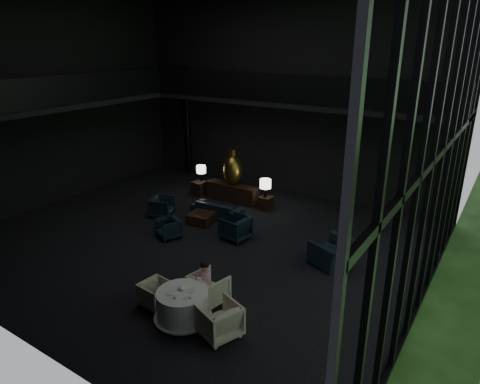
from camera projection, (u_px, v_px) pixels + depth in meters
The scene contains 33 objects.
floor at pixel (196, 240), 14.09m from camera, with size 14.00×12.00×0.02m, color black.
wall_back at pixel (285, 97), 17.47m from camera, with size 14.00×0.04×8.00m, color black.
wall_left at pixel (49, 101), 16.37m from camera, with size 0.04×12.00×8.00m, color black.
curtain_wall at pixel (443, 150), 9.16m from camera, with size 0.20×12.00×8.00m, color black, non-canonical shape.
mezzanine_left at pixel (66, 103), 15.85m from camera, with size 2.00×12.00×0.25m, color black.
mezzanine_back at pixel (296, 102), 16.17m from camera, with size 12.00×2.00×0.25m, color black.
railing_left at pixel (81, 88), 15.13m from camera, with size 0.06×12.00×1.00m, color black.
railing_back at pixel (284, 88), 15.18m from camera, with size 12.00×0.06×1.00m, color black.
column_nw at pixel (188, 133), 20.49m from camera, with size 0.24×0.24×4.00m, color black.
column_ne at pixel (384, 176), 14.09m from camera, with size 0.24×0.24×4.00m, color black.
console at pixel (232, 193), 17.38m from camera, with size 2.26×0.51×0.72m, color black.
bronze_urn at pixel (233, 170), 17.09m from camera, with size 0.77×0.77×1.43m.
side_table_left at pixel (199, 188), 18.12m from camera, with size 0.53×0.53×0.58m, color black.
table_lamp_left at pixel (201, 170), 18.00m from camera, with size 0.40×0.40×0.66m.
side_table_right at pixel (266, 203), 16.57m from camera, with size 0.47×0.47×0.52m, color black.
table_lamp_right at pixel (265, 184), 16.25m from camera, with size 0.43×0.43×0.72m.
sofa at pixel (218, 207), 15.89m from camera, with size 1.85×0.54×0.72m, color #1D2F45.
lounge_armchair_west at pixel (162, 206), 15.86m from camera, with size 0.82×0.77×0.85m, color #1F303D.
lounge_armchair_east at pixel (235, 225), 14.04m from camera, with size 0.92×0.86×0.95m, color #1F3247.
lounge_armchair_south at pixel (168, 228), 14.17m from camera, with size 0.65×0.61×0.67m, color black.
window_armchair at pixel (334, 247), 12.37m from camera, with size 1.29×0.84×1.13m, color #1B2D46.
coffee_table at pixel (201, 218), 15.35m from camera, with size 0.83×0.83×0.37m, color black.
dining_table at pixel (183, 307), 9.98m from camera, with size 1.37×1.37×0.75m.
dining_chair_north at pixel (209, 286), 10.63m from camera, with size 0.88×0.83×0.91m, color #C4B092.
dining_chair_east at pixel (219, 317), 9.40m from camera, with size 0.93×0.88×0.96m, color tan.
dining_chair_west at pixel (156, 294), 10.54m from camera, with size 0.61×0.57×0.62m, color tan.
child at pixel (205, 274), 10.55m from camera, with size 0.30×0.30×0.65m.
plate_a at pixel (171, 293), 9.79m from camera, with size 0.23×0.23×0.01m, color white.
plate_b at pixel (191, 291), 9.87m from camera, with size 0.23×0.23×0.02m, color white.
saucer at pixel (186, 298), 9.60m from camera, with size 0.13×0.13×0.01m, color white.
coffee_cup at pixel (190, 296), 9.59m from camera, with size 0.08×0.08×0.06m, color white.
cereal_bowl at pixel (181, 288), 9.91m from camera, with size 0.16×0.16×0.08m, color white.
cream_pot at pixel (174, 297), 9.57m from camera, with size 0.06×0.06×0.07m, color #99999E.
Camera 1 is at (8.21, -9.85, 6.23)m, focal length 32.00 mm.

